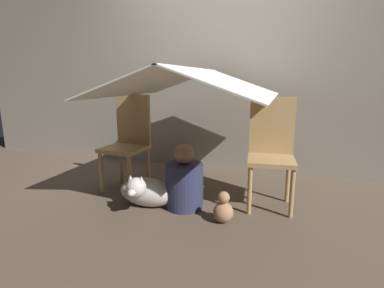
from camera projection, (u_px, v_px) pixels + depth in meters
ground_plane at (189, 202)px, 2.72m from camera, size 8.80×8.80×0.00m
wall_back at (220, 65)px, 3.53m from camera, size 7.00×0.05×2.50m
chair_left at (128, 139)px, 2.98m from camera, size 0.42×0.42×0.94m
chair_right at (271, 149)px, 2.56m from camera, size 0.42×0.42×0.94m
sheet_canopy at (192, 82)px, 2.58m from camera, size 1.40×1.53×0.25m
person_front at (184, 182)px, 2.56m from camera, size 0.32×0.32×0.56m
dog at (146, 191)px, 2.58m from camera, size 0.51×0.42×0.34m
plush_toy at (223, 210)px, 2.31m from camera, size 0.16×0.16×0.25m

